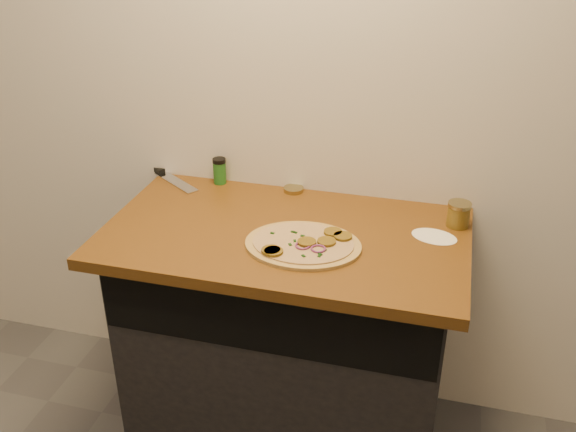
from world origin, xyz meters
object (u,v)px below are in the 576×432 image
(salsa_jar, at_px, (459,214))
(spice_shaker, at_px, (220,171))
(pizza, at_px, (304,244))
(chefs_knife, at_px, (164,174))

(salsa_jar, relative_size, spice_shaker, 0.85)
(pizza, height_order, chefs_knife, pizza)
(pizza, bearing_deg, spice_shaker, 137.56)
(pizza, relative_size, spice_shaker, 3.82)
(chefs_knife, relative_size, salsa_jar, 3.72)
(chefs_knife, distance_m, spice_shaker, 0.24)
(chefs_knife, relative_size, spice_shaker, 3.15)
(pizza, distance_m, spice_shaker, 0.58)
(chefs_knife, bearing_deg, pizza, -30.99)
(spice_shaker, bearing_deg, chefs_knife, 177.58)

